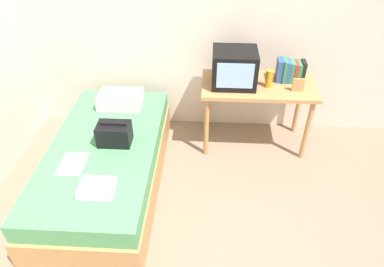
# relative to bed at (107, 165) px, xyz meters

# --- Properties ---
(ground_plane) EXTENTS (8.00, 8.00, 0.00)m
(ground_plane) POSITION_rel_bed_xyz_m (0.86, -0.84, -0.25)
(ground_plane) COLOR #84705B
(wall_back) EXTENTS (5.20, 0.10, 2.60)m
(wall_back) POSITION_rel_bed_xyz_m (0.86, 1.16, 1.05)
(wall_back) COLOR beige
(wall_back) RESTS_ON ground
(bed) EXTENTS (1.00, 2.00, 0.50)m
(bed) POSITION_rel_bed_xyz_m (0.00, 0.00, 0.00)
(bed) COLOR #B27F4C
(bed) RESTS_ON ground
(desk) EXTENTS (1.16, 0.60, 0.76)m
(desk) POSITION_rel_bed_xyz_m (1.47, 0.75, 0.41)
(desk) COLOR #B27F4C
(desk) RESTS_ON ground
(tv) EXTENTS (0.44, 0.39, 0.36)m
(tv) POSITION_rel_bed_xyz_m (1.21, 0.74, 0.69)
(tv) COLOR black
(tv) RESTS_ON desk
(water_bottle) EXTENTS (0.07, 0.07, 0.18)m
(water_bottle) POSITION_rel_bed_xyz_m (1.56, 0.70, 0.60)
(water_bottle) COLOR orange
(water_bottle) RESTS_ON desk
(book_row) EXTENTS (0.28, 0.17, 0.24)m
(book_row) POSITION_rel_bed_xyz_m (1.79, 0.84, 0.62)
(book_row) COLOR #2D5699
(book_row) RESTS_ON desk
(picture_frame) EXTENTS (0.11, 0.02, 0.14)m
(picture_frame) POSITION_rel_bed_xyz_m (1.83, 0.63, 0.58)
(picture_frame) COLOR #B27F4C
(picture_frame) RESTS_ON desk
(pillow) EXTENTS (0.45, 0.32, 0.13)m
(pillow) POSITION_rel_bed_xyz_m (0.02, 0.68, 0.32)
(pillow) COLOR silver
(pillow) RESTS_ON bed
(handbag) EXTENTS (0.30, 0.20, 0.23)m
(handbag) POSITION_rel_bed_xyz_m (0.11, 0.04, 0.35)
(handbag) COLOR black
(handbag) RESTS_ON bed
(magazine) EXTENTS (0.21, 0.29, 0.01)m
(magazine) POSITION_rel_bed_xyz_m (-0.19, -0.28, 0.26)
(magazine) COLOR white
(magazine) RESTS_ON bed
(remote_dark) EXTENTS (0.04, 0.16, 0.02)m
(remote_dark) POSITION_rel_bed_xyz_m (0.20, -0.57, 0.26)
(remote_dark) COLOR black
(remote_dark) RESTS_ON bed
(folded_towel) EXTENTS (0.28, 0.22, 0.06)m
(folded_towel) POSITION_rel_bed_xyz_m (0.11, -0.57, 0.28)
(folded_towel) COLOR white
(folded_towel) RESTS_ON bed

